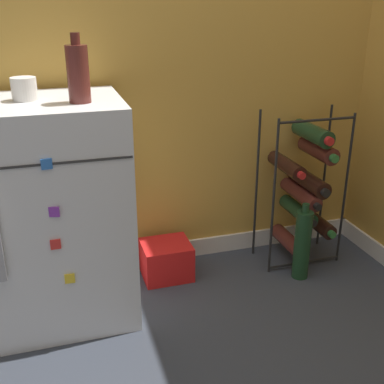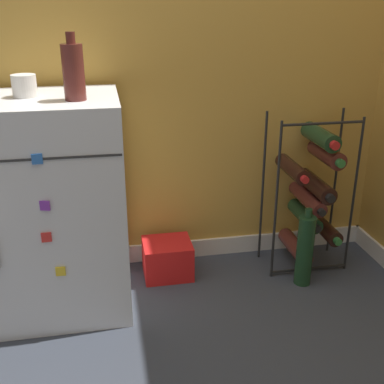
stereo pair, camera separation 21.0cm
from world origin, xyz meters
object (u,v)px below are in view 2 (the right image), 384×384
at_px(mini_fridge, 58,207).
at_px(fridge_top_bottle, 73,71).
at_px(fridge_top_cup, 24,86).
at_px(loose_bottle_floor, 305,250).
at_px(wine_rack, 311,192).
at_px(soda_box, 167,258).

bearing_deg(mini_fridge, fridge_top_bottle, -35.88).
xyz_separation_m(fridge_top_cup, fridge_top_bottle, (0.19, -0.10, 0.06)).
distance_m(mini_fridge, fridge_top_bottle, 0.56).
bearing_deg(loose_bottle_floor, wine_rack, 63.24).
xyz_separation_m(mini_fridge, soda_box, (0.46, 0.13, -0.36)).
bearing_deg(wine_rack, fridge_top_bottle, -169.69).
distance_m(mini_fridge, soda_box, 0.60).
xyz_separation_m(mini_fridge, fridge_top_cup, (-0.07, 0.01, 0.49)).
relative_size(fridge_top_bottle, loose_bottle_floor, 0.63).
distance_m(wine_rack, soda_box, 0.75).
height_order(mini_fridge, fridge_top_cup, fridge_top_cup).
distance_m(mini_fridge, fridge_top_cup, 0.49).
bearing_deg(mini_fridge, wine_rack, 5.29).
distance_m(fridge_top_bottle, loose_bottle_floor, 1.25).
height_order(soda_box, fridge_top_bottle, fridge_top_bottle).
bearing_deg(loose_bottle_floor, fridge_top_bottle, -179.00).
height_order(fridge_top_cup, loose_bottle_floor, fridge_top_cup).
bearing_deg(soda_box, loose_bottle_floor, -17.54).
distance_m(fridge_top_cup, fridge_top_bottle, 0.22).
bearing_deg(fridge_top_cup, loose_bottle_floor, -4.01).
xyz_separation_m(fridge_top_bottle, loose_bottle_floor, (0.95, 0.02, -0.82)).
height_order(fridge_top_bottle, loose_bottle_floor, fridge_top_bottle).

